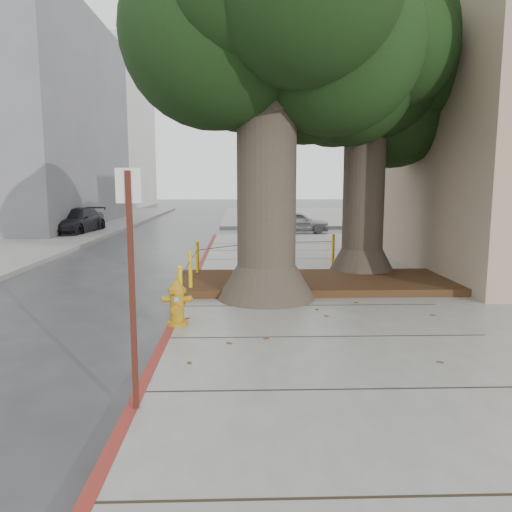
{
  "coord_description": "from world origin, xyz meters",
  "views": [
    {
      "loc": [
        -0.83,
        -7.45,
        2.52
      ],
      "look_at": [
        -0.53,
        2.2,
        1.1
      ],
      "focal_mm": 35.0,
      "sensor_mm": 36.0,
      "label": 1
    }
  ],
  "objects_px": {
    "signpost": "(132,276)",
    "car_silver": "(297,222)",
    "fire_hydrant": "(177,302)",
    "car_dark": "(75,221)",
    "car_red": "(488,221)"
  },
  "relations": [
    {
      "from": "signpost",
      "to": "car_silver",
      "type": "distance_m",
      "value": 20.59
    },
    {
      "from": "fire_hydrant",
      "to": "signpost",
      "type": "distance_m",
      "value": 3.29
    },
    {
      "from": "fire_hydrant",
      "to": "car_silver",
      "type": "relative_size",
      "value": 0.25
    },
    {
      "from": "fire_hydrant",
      "to": "car_silver",
      "type": "xyz_separation_m",
      "value": [
        3.96,
        17.05,
        0.0
      ]
    },
    {
      "from": "fire_hydrant",
      "to": "car_dark",
      "type": "xyz_separation_m",
      "value": [
        -7.04,
        16.44,
        0.1
      ]
    },
    {
      "from": "car_dark",
      "to": "signpost",
      "type": "bearing_deg",
      "value": -64.61
    },
    {
      "from": "car_silver",
      "to": "car_red",
      "type": "relative_size",
      "value": 0.97
    },
    {
      "from": "signpost",
      "to": "car_red",
      "type": "bearing_deg",
      "value": 47.01
    },
    {
      "from": "fire_hydrant",
      "to": "signpost",
      "type": "xyz_separation_m",
      "value": [
        -0.05,
        -3.12,
        1.03
      ]
    },
    {
      "from": "fire_hydrant",
      "to": "car_silver",
      "type": "distance_m",
      "value": 17.5
    },
    {
      "from": "car_red",
      "to": "car_dark",
      "type": "relative_size",
      "value": 0.74
    },
    {
      "from": "car_silver",
      "to": "fire_hydrant",
      "type": "bearing_deg",
      "value": 169.82
    },
    {
      "from": "signpost",
      "to": "car_silver",
      "type": "xyz_separation_m",
      "value": [
        4.01,
        20.17,
        -1.02
      ]
    },
    {
      "from": "car_silver",
      "to": "car_dark",
      "type": "distance_m",
      "value": 11.01
    },
    {
      "from": "fire_hydrant",
      "to": "car_dark",
      "type": "distance_m",
      "value": 17.88
    }
  ]
}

